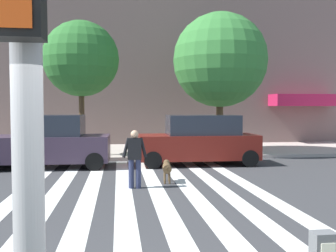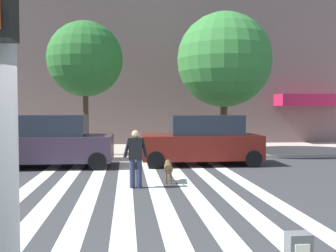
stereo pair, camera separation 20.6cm
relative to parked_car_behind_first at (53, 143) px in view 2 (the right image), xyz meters
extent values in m
plane|color=#353538|center=(2.55, -5.34, -0.94)|extent=(160.00, 160.00, 0.00)
cube|color=#B7A89E|center=(2.55, 4.48, -0.87)|extent=(80.00, 6.00, 0.15)
cube|color=silver|center=(0.05, -5.34, -0.94)|extent=(0.45, 13.05, 0.01)
cube|color=silver|center=(0.95, -5.34, -0.94)|extent=(0.45, 13.05, 0.01)
cube|color=silver|center=(1.85, -5.34, -0.94)|extent=(0.45, 13.05, 0.01)
cube|color=silver|center=(2.75, -5.34, -0.94)|extent=(0.45, 13.05, 0.01)
cube|color=silver|center=(3.65, -5.34, -0.94)|extent=(0.45, 13.05, 0.01)
cube|color=silver|center=(4.55, -5.34, -0.94)|extent=(0.45, 13.05, 0.01)
cube|color=silver|center=(5.45, -5.34, -0.94)|extent=(0.45, 13.05, 0.01)
cube|color=silver|center=(6.35, -5.34, -0.94)|extent=(0.45, 13.05, 0.01)
cube|color=#B01A43|center=(13.81, 6.88, 1.81)|extent=(4.09, 1.60, 0.70)
cube|color=#3B2C3D|center=(-0.05, 0.00, -0.21)|extent=(4.67, 2.11, 0.97)
cube|color=#232833|center=(0.14, 0.00, 0.67)|extent=(2.32, 1.80, 0.79)
cylinder|color=black|center=(-1.85, 0.96, -0.61)|extent=(0.67, 0.24, 0.66)
cylinder|color=black|center=(1.75, -0.96, -0.61)|extent=(0.67, 0.24, 0.66)
cylinder|color=black|center=(1.80, 0.86, -0.61)|extent=(0.67, 0.24, 0.66)
cube|color=maroon|center=(5.76, 0.00, -0.22)|extent=(4.71, 1.93, 0.95)
cube|color=#232833|center=(5.95, 0.00, 0.65)|extent=(2.81, 1.69, 0.78)
cylinder|color=black|center=(3.89, -0.84, -0.61)|extent=(0.66, 0.23, 0.66)
cylinder|color=black|center=(3.91, 0.88, -0.61)|extent=(0.66, 0.23, 0.66)
cylinder|color=black|center=(7.62, -0.88, -0.61)|extent=(0.66, 0.23, 0.66)
cylinder|color=black|center=(7.63, 0.84, -0.61)|extent=(0.66, 0.23, 0.66)
cylinder|color=#4C3823|center=(1.00, 2.39, 0.89)|extent=(0.25, 0.25, 3.38)
sphere|color=#286628|center=(1.00, 2.39, 3.50)|extent=(3.34, 3.34, 3.34)
cylinder|color=#4C3823|center=(7.47, 2.94, 0.79)|extent=(0.33, 0.33, 3.17)
sphere|color=#337533|center=(7.47, 2.94, 3.62)|extent=(4.51, 4.51, 4.51)
cylinder|color=#282D4C|center=(2.97, -4.15, -0.53)|extent=(0.16, 0.16, 0.82)
cylinder|color=#282D4C|center=(3.17, -4.17, -0.53)|extent=(0.16, 0.16, 0.82)
cube|color=black|center=(3.07, -4.16, 0.18)|extent=(0.40, 0.27, 0.60)
cylinder|color=black|center=(2.83, -4.14, 0.21)|extent=(0.23, 0.11, 0.57)
cylinder|color=black|center=(3.31, -4.18, 0.21)|extent=(0.23, 0.11, 0.57)
sphere|color=tan|center=(3.07, -4.16, 0.59)|extent=(0.24, 0.24, 0.22)
cylinder|color=brown|center=(4.07, -3.48, -0.49)|extent=(0.32, 0.64, 0.26)
sphere|color=brown|center=(4.11, -3.09, -0.39)|extent=(0.22, 0.22, 0.20)
cylinder|color=brown|center=(4.03, -3.89, -0.44)|extent=(0.06, 0.24, 0.16)
cylinder|color=brown|center=(4.02, -3.25, -0.78)|extent=(0.06, 0.06, 0.32)
cylinder|color=brown|center=(4.16, -3.27, -0.78)|extent=(0.06, 0.06, 0.32)
cylinder|color=brown|center=(3.98, -3.69, -0.78)|extent=(0.06, 0.06, 0.32)
cylinder|color=brown|center=(4.12, -3.70, -0.78)|extent=(0.06, 0.06, 0.32)
camera|label=1|loc=(2.61, -14.72, 1.31)|focal=40.29mm
camera|label=2|loc=(2.82, -14.75, 1.31)|focal=40.29mm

